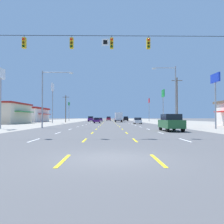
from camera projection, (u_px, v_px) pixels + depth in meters
The scene contains 27 objects.
ground_plane at pixel (109, 122), 75.00m from camera, with size 572.00×572.00×0.00m, color #4C4C4F.
lot_apron_left at pixel (33, 122), 74.66m from camera, with size 28.00×440.00×0.01m, color gray.
lot_apron_right at pixel (185, 122), 75.34m from camera, with size 28.00×440.00×0.01m, color gray.
lane_markings at pixel (109, 121), 113.49m from camera, with size 10.64×227.60×0.01m.
signal_span_wire at pixel (105, 70), 20.03m from camera, with size 27.69×0.53×9.68m.
suv_far_right_nearest at pixel (171, 122), 26.79m from camera, with size 1.98×4.90×1.98m.
hatchback_far_right_near at pixel (138, 121), 56.51m from camera, with size 1.72×3.90×1.54m.
sedan_inner_left_mid at pixel (97, 120), 64.50m from camera, with size 1.80×4.50×1.46m.
box_truck_inner_right_midfar at pixel (119, 117), 78.77m from camera, with size 2.40×7.20×3.23m.
suv_far_left_far at pixel (91, 119), 88.07m from camera, with size 1.98×4.90×1.98m.
sedan_inner_left_farther at pixel (100, 120), 88.76m from camera, with size 1.80×4.50×1.46m.
suv_far_right_farthest at pixel (126, 119), 99.06m from camera, with size 1.98×4.90×1.98m.
suv_center_turn_distant_a at pixel (109, 119), 108.20m from camera, with size 1.98×4.90×1.98m.
suv_inner_right_distant_b at pixel (117, 119), 108.44m from camera, with size 1.98×4.90×1.98m.
sedan_far_left_distant_c at pixel (96, 119), 124.32m from camera, with size 1.80×4.50×1.46m.
storefront_left_row_1 at pixel (6, 113), 59.26m from camera, with size 10.05×14.88×5.31m.
storefront_left_row_2 at pixel (30, 115), 81.62m from camera, with size 11.21×17.52×5.03m.
pole_sign_left_row_0 at pixel (1, 82), 32.41m from camera, with size 0.24×2.28×8.55m.
pole_sign_left_row_1 at pixel (53, 92), 64.24m from camera, with size 0.24×2.25×11.11m.
pole_sign_left_row_2 at pixel (69, 106), 95.61m from camera, with size 0.24×2.71×7.83m.
pole_sign_right_row_0 at pixel (215, 86), 32.72m from camera, with size 0.24×2.56×7.83m.
pole_sign_right_row_1 at pixel (163, 97), 61.86m from camera, with size 0.24×2.62×9.01m.
pole_sign_right_row_2 at pixel (149, 104), 91.75m from camera, with size 0.24×1.63×9.15m.
streetlight_left_row_0 at pixel (46, 94), 34.95m from camera, with size 4.73×0.26×8.69m.
streetlight_right_row_0 at pixel (173, 92), 35.23m from camera, with size 3.68×0.26×9.43m.
utility_pole_right_row_0 at pixel (177, 100), 46.30m from camera, with size 2.20×0.26×9.60m.
utility_pole_left_row_1 at pixel (66, 108), 73.40m from camera, with size 2.20×0.26×8.64m.
Camera 1 is at (-0.07, -9.06, 1.60)m, focal length 37.03 mm.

